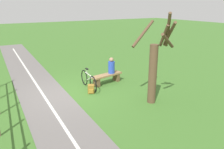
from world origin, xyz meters
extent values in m
plane|color=#3D6B28|center=(0.00, 0.00, 0.00)|extent=(80.00, 80.00, 0.00)
cube|color=#937047|center=(-2.08, -0.30, 0.42)|extent=(1.66, 0.67, 0.08)
cube|color=brown|center=(-2.68, -0.40, 0.19)|extent=(0.22, 0.39, 0.38)
cube|color=brown|center=(-1.48, -0.19, 0.19)|extent=(0.22, 0.39, 0.38)
cylinder|color=#2847B7|center=(-2.37, -0.34, 0.75)|extent=(0.36, 0.36, 0.57)
sphere|color=#9E755B|center=(-2.37, -0.34, 1.13)|extent=(0.21, 0.21, 0.21)
torus|color=black|center=(-1.03, 0.38, 0.36)|extent=(0.08, 0.72, 0.72)
torus|color=black|center=(-1.08, -0.66, 0.36)|extent=(0.08, 0.72, 0.72)
cylinder|color=silver|center=(-1.05, -0.14, 0.67)|extent=(0.08, 0.88, 0.04)
cylinder|color=silver|center=(-1.04, 0.02, 0.51)|extent=(0.07, 0.64, 0.34)
cylinder|color=silver|center=(-1.06, -0.30, 0.77)|extent=(0.03, 0.03, 0.20)
cube|color=black|center=(-1.06, -0.30, 0.88)|extent=(0.09, 0.20, 0.05)
cube|color=olive|center=(-0.91, 0.41, 0.18)|extent=(0.36, 0.36, 0.37)
cube|color=#A57A2A|center=(-0.84, 0.54, 0.13)|extent=(0.18, 0.12, 0.16)
cylinder|color=brown|center=(-2.52, 2.45, 1.13)|extent=(0.31, 0.31, 2.26)
cylinder|color=brown|center=(-2.99, 2.68, 2.62)|extent=(0.59, 1.05, 1.00)
cylinder|color=brown|center=(-2.83, 2.59, 2.57)|extent=(0.40, 0.73, 0.88)
cylinder|color=brown|center=(-2.72, 2.90, 2.44)|extent=(0.98, 0.52, 0.65)
cylinder|color=brown|center=(-2.41, 1.92, 2.60)|extent=(1.16, 0.35, 0.96)
cylinder|color=brown|center=(-2.86, 2.74, 2.77)|extent=(0.72, 0.81, 1.28)
camera|label=1|loc=(2.85, 8.55, 3.65)|focal=35.82mm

